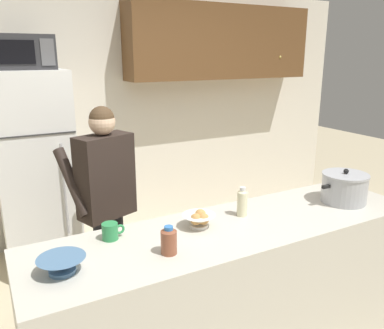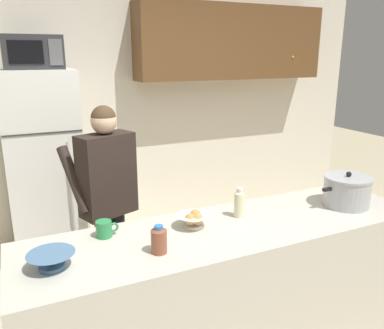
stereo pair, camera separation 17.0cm
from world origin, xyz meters
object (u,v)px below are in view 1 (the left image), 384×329
object	(u,v)px
empty_bowl	(62,264)
bottle_near_edge	(169,240)
person_near_pot	(105,189)
microwave	(23,52)
coffee_mug	(111,231)
cooking_pot	(344,188)
bread_bowl	(199,219)
bottle_mid_counter	(242,202)
refrigerator	(36,172)

from	to	relation	value
empty_bowl	bottle_near_edge	bearing A→B (deg)	-7.71
person_near_pot	microwave	bearing A→B (deg)	110.73
coffee_mug	bottle_near_edge	bearing A→B (deg)	-54.78
cooking_pot	bread_bowl	xyz separation A→B (m)	(-1.10, 0.12, -0.05)
empty_bowl	coffee_mug	bearing A→B (deg)	37.01
coffee_mug	bread_bowl	xyz separation A→B (m)	(0.51, -0.10, 0.00)
bread_bowl	bottle_mid_counter	world-z (taller)	bottle_mid_counter
microwave	bottle_mid_counter	distance (m)	2.20
person_near_pot	cooking_pot	size ratio (longest dim) A/B	3.70
empty_bowl	bottle_near_edge	xyz separation A→B (m)	(0.53, -0.07, 0.03)
cooking_pot	bread_bowl	distance (m)	1.11
cooking_pot	bottle_mid_counter	bearing A→B (deg)	169.48
refrigerator	cooking_pot	distance (m)	2.60
bread_bowl	bottle_near_edge	size ratio (longest dim) A/B	1.33
cooking_pot	microwave	bearing A→B (deg)	133.89
bread_bowl	cooking_pot	bearing A→B (deg)	-6.19
person_near_pot	bottle_near_edge	xyz separation A→B (m)	(0.04, -1.00, 0.02)
coffee_mug	bread_bowl	distance (m)	0.52
coffee_mug	bottle_mid_counter	bearing A→B (deg)	-5.34
cooking_pot	bottle_mid_counter	world-z (taller)	cooking_pot
empty_bowl	bottle_mid_counter	size ratio (longest dim) A/B	1.20
bottle_near_edge	bottle_mid_counter	xyz separation A→B (m)	(0.63, 0.23, 0.02)
person_near_pot	empty_bowl	xyz separation A→B (m)	(-0.49, -0.93, -0.01)
refrigerator	bread_bowl	bearing A→B (deg)	-68.62
person_near_pot	bottle_mid_counter	xyz separation A→B (m)	(0.66, -0.78, 0.04)
microwave	person_near_pot	size ratio (longest dim) A/B	0.30
refrigerator	bread_bowl	size ratio (longest dim) A/B	8.83
person_near_pot	bottle_mid_counter	world-z (taller)	person_near_pot
microwave	person_near_pot	world-z (taller)	microwave
bottle_mid_counter	empty_bowl	bearing A→B (deg)	-172.31
bottle_near_edge	person_near_pot	bearing A→B (deg)	92.12
refrigerator	bread_bowl	world-z (taller)	refrigerator
bottle_near_edge	bread_bowl	bearing A→B (deg)	34.45
coffee_mug	bottle_mid_counter	distance (m)	0.85
person_near_pot	bottle_near_edge	world-z (taller)	person_near_pot
refrigerator	cooking_pot	xyz separation A→B (m)	(1.79, -1.88, 0.12)
person_near_pot	bottle_mid_counter	size ratio (longest dim) A/B	8.21
microwave	refrigerator	bearing A→B (deg)	90.07
bread_bowl	empty_bowl	world-z (taller)	bread_bowl
microwave	coffee_mug	xyz separation A→B (m)	(0.18, -1.64, -0.97)
microwave	person_near_pot	xyz separation A→B (m)	(0.36, -0.94, -0.96)
cooking_pot	bottle_mid_counter	distance (m)	0.78
coffee_mug	bottle_mid_counter	world-z (taller)	bottle_mid_counter
refrigerator	person_near_pot	xyz separation A→B (m)	(0.36, -0.96, 0.08)
coffee_mug	bottle_near_edge	world-z (taller)	bottle_near_edge
cooking_pot	person_near_pot	bearing A→B (deg)	147.36
refrigerator	bottle_near_edge	world-z (taller)	refrigerator
person_near_pot	bottle_near_edge	distance (m)	1.00
refrigerator	bottle_mid_counter	world-z (taller)	refrigerator
bread_bowl	bottle_mid_counter	size ratio (longest dim) A/B	1.06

